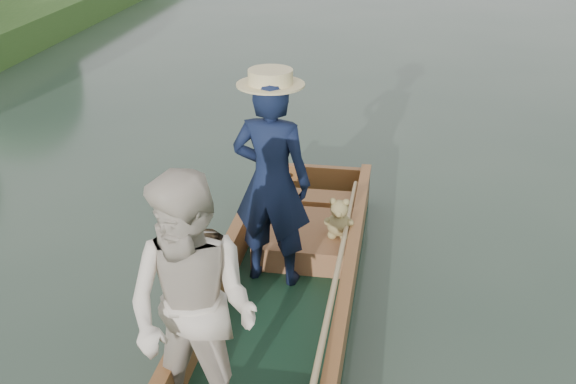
# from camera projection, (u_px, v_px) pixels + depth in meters

# --- Properties ---
(ground) EXTENTS (120.00, 120.00, 0.00)m
(ground) POSITION_uv_depth(u_px,v_px,m) (275.00, 338.00, 5.48)
(ground) COLOR #283D30
(ground) RESTS_ON ground
(punt) EXTENTS (1.31, 5.00, 1.86)m
(punt) POSITION_uv_depth(u_px,v_px,m) (252.00, 277.00, 5.07)
(punt) COLOR #12301E
(punt) RESTS_ON ground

